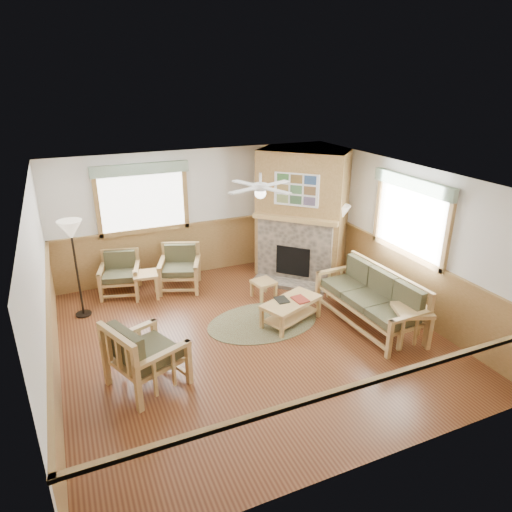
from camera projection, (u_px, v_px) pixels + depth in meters
name	position (u px, v px, depth m)	size (l,w,h in m)	color
floor	(251.00, 337.00, 7.68)	(6.00, 6.00, 0.01)	brown
ceiling	(250.00, 178.00, 6.67)	(6.00, 6.00, 0.01)	white
wall_back	(196.00, 213.00, 9.73)	(6.00, 0.02, 2.70)	white
wall_front	(365.00, 368.00, 4.62)	(6.00, 0.02, 2.70)	white
wall_left	(43.00, 298.00, 6.07)	(0.02, 6.00, 2.70)	white
wall_right	(402.00, 238.00, 8.29)	(0.02, 6.00, 2.70)	white
wainscot	(251.00, 308.00, 7.47)	(6.00, 6.00, 1.10)	olive
fireplace	(302.00, 214.00, 9.68)	(2.20, 2.20, 2.70)	olive
window_back	(139.00, 162.00, 8.85)	(1.90, 0.16, 1.50)	white
window_right	(417.00, 176.00, 7.66)	(0.16, 1.90, 1.50)	white
ceiling_fan	(260.00, 175.00, 7.05)	(1.24, 1.24, 0.36)	white
sofa	(369.00, 299.00, 7.93)	(0.85, 2.08, 0.95)	tan
armchair_back_left	(120.00, 274.00, 9.05)	(0.74, 0.74, 0.84)	tan
armchair_back_right	(180.00, 268.00, 9.28)	(0.78, 0.78, 0.88)	tan
armchair_left	(146.00, 353.00, 6.35)	(0.90, 0.90, 1.01)	tan
coffee_table	(291.00, 311.00, 8.05)	(1.09, 0.54, 0.44)	tan
end_table_chairs	(146.00, 285.00, 8.96)	(0.46, 0.44, 0.52)	tan
end_table_sofa	(410.00, 325.00, 7.42)	(0.56, 0.54, 0.63)	tan
footstool	(264.00, 289.00, 8.98)	(0.41, 0.41, 0.35)	tan
braided_rug	(263.00, 322.00, 8.13)	(2.03, 2.03, 0.01)	brown
floor_lamp_left	(77.00, 269.00, 8.05)	(0.42, 0.42, 1.82)	black
floor_lamp_right	(339.00, 244.00, 9.45)	(0.38, 0.38, 1.67)	black
book_red	(300.00, 299.00, 7.97)	(0.22, 0.30, 0.03)	maroon
book_dark	(282.00, 299.00, 7.97)	(0.20, 0.27, 0.03)	black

